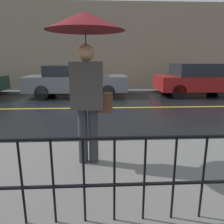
% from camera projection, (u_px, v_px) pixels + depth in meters
% --- Properties ---
extents(ground_plane, '(80.00, 80.00, 0.00)m').
position_uv_depth(ground_plane, '(83.00, 108.00, 7.82)').
color(ground_plane, black).
extents(sidewalk_near, '(28.00, 2.48, 0.11)m').
position_uv_depth(sidewalk_near, '(59.00, 176.00, 3.21)').
color(sidewalk_near, slate).
rests_on(sidewalk_near, ground_plane).
extents(sidewalk_far, '(28.00, 1.93, 0.11)m').
position_uv_depth(sidewalk_far, '(89.00, 89.00, 12.14)').
color(sidewalk_far, slate).
rests_on(sidewalk_far, ground_plane).
extents(lane_marking, '(25.20, 0.12, 0.01)m').
position_uv_depth(lane_marking, '(83.00, 108.00, 7.82)').
color(lane_marking, gold).
rests_on(lane_marking, ground_plane).
extents(building_storefront, '(28.00, 0.30, 4.83)m').
position_uv_depth(building_storefront, '(89.00, 46.00, 12.66)').
color(building_storefront, gray).
rests_on(building_storefront, ground_plane).
extents(railing_foreground, '(12.00, 0.04, 0.92)m').
position_uv_depth(railing_foreground, '(37.00, 172.00, 2.09)').
color(railing_foreground, black).
rests_on(railing_foreground, sidewalk_near).
extents(pedestrian, '(1.13, 1.13, 2.27)m').
position_uv_depth(pedestrian, '(86.00, 47.00, 3.12)').
color(pedestrian, '#333338').
rests_on(pedestrian, sidewalk_near).
extents(car_grey, '(4.61, 1.71, 1.43)m').
position_uv_depth(car_grey, '(76.00, 81.00, 10.11)').
color(car_grey, slate).
rests_on(car_grey, ground_plane).
extents(car_red, '(3.94, 1.93, 1.51)m').
position_uv_depth(car_red, '(197.00, 79.00, 10.40)').
color(car_red, maroon).
rests_on(car_red, ground_plane).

